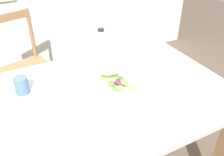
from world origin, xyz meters
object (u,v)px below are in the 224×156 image
at_px(dining_table, 104,112).
at_px(fork_on_napkin, 59,96).
at_px(cup_extra_side, 22,85).
at_px(chair_wooden_far, 25,69).
at_px(plate_lunch, 116,84).
at_px(bottle_cold_brew, 101,49).
at_px(sandwich_half_front, 110,75).

bearing_deg(dining_table, fork_on_napkin, 160.98).
bearing_deg(cup_extra_side, chair_wooden_far, 82.61).
relative_size(chair_wooden_far, fork_on_napkin, 4.68).
relative_size(dining_table, plate_lunch, 4.20).
bearing_deg(chair_wooden_far, bottle_cold_brew, -57.56).
bearing_deg(plate_lunch, dining_table, -159.00).
bearing_deg(chair_wooden_far, fork_on_napkin, -86.51).
distance_m(fork_on_napkin, bottle_cold_brew, 0.42).
bearing_deg(dining_table, cup_extra_side, 152.09).
height_order(sandwich_half_front, fork_on_napkin, sandwich_half_front).
relative_size(plate_lunch, cup_extra_side, 3.47).
relative_size(bottle_cold_brew, cup_extra_side, 2.29).
height_order(chair_wooden_far, fork_on_napkin, chair_wooden_far).
relative_size(fork_on_napkin, cup_extra_side, 2.15).
xyz_separation_m(dining_table, fork_on_napkin, (-0.20, 0.07, 0.13)).
bearing_deg(fork_on_napkin, plate_lunch, -7.54).
distance_m(sandwich_half_front, fork_on_napkin, 0.28).
height_order(plate_lunch, fork_on_napkin, plate_lunch).
bearing_deg(sandwich_half_front, bottle_cold_brew, 75.15).
bearing_deg(plate_lunch, sandwich_half_front, 101.50).
height_order(sandwich_half_front, bottle_cold_brew, bottle_cold_brew).
xyz_separation_m(chair_wooden_far, sandwich_half_front, (0.33, -0.85, 0.33)).
distance_m(chair_wooden_far, sandwich_half_front, 0.97).
relative_size(chair_wooden_far, sandwich_half_front, 8.08).
xyz_separation_m(dining_table, cup_extra_side, (-0.35, 0.19, 0.17)).
relative_size(chair_wooden_far, bottle_cold_brew, 4.39).
distance_m(plate_lunch, fork_on_napkin, 0.29).
relative_size(dining_table, fork_on_napkin, 6.77).
bearing_deg(fork_on_napkin, dining_table, -19.02).
bearing_deg(cup_extra_side, bottle_cold_brew, 14.36).
height_order(plate_lunch, sandwich_half_front, sandwich_half_front).
relative_size(dining_table, sandwich_half_front, 11.68).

